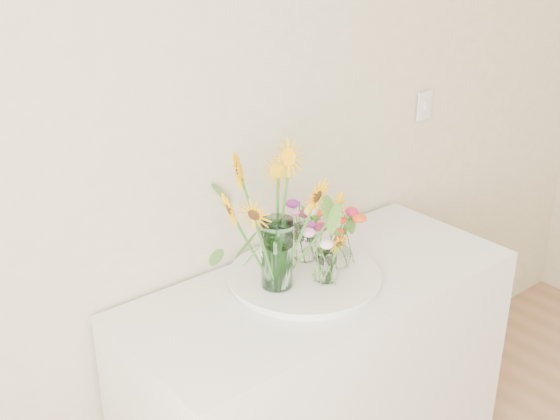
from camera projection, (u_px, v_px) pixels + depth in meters
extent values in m
cube|color=white|center=(319.00, 389.00, 2.55)|extent=(1.40, 0.60, 0.90)
cylinder|color=white|center=(304.00, 278.00, 2.37)|extent=(0.49, 0.49, 0.02)
cylinder|color=#A4D6C6|center=(277.00, 254.00, 2.24)|extent=(0.11, 0.11, 0.24)
cylinder|color=white|center=(326.00, 266.00, 2.30)|extent=(0.07, 0.07, 0.12)
cylinder|color=white|center=(305.00, 243.00, 2.44)|extent=(0.09, 0.09, 0.13)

